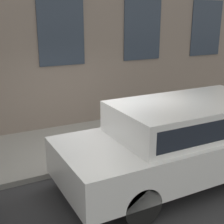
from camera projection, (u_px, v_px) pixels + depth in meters
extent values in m
plane|color=#2D2D30|center=(106.00, 165.00, 7.11)|extent=(80.00, 80.00, 0.00)
cube|color=gray|center=(83.00, 142.00, 8.24)|extent=(2.73, 60.00, 0.12)
cube|color=#2D3847|center=(206.00, 28.00, 10.91)|extent=(0.03, 1.33, 1.86)
cube|color=#2D3847|center=(143.00, 30.00, 9.73)|extent=(0.03, 1.33, 1.86)
cube|color=#2D3847|center=(61.00, 31.00, 8.56)|extent=(0.03, 1.33, 1.86)
cylinder|color=gold|center=(109.00, 151.00, 7.50)|extent=(0.31, 0.31, 0.04)
cylinder|color=gold|center=(109.00, 138.00, 7.40)|extent=(0.23, 0.23, 0.74)
sphere|color=#A4891E|center=(109.00, 123.00, 7.29)|extent=(0.24, 0.24, 0.24)
cylinder|color=black|center=(109.00, 120.00, 7.27)|extent=(0.08, 0.08, 0.10)
cylinder|color=gold|center=(115.00, 133.00, 7.44)|extent=(0.09, 0.10, 0.09)
cylinder|color=gold|center=(103.00, 136.00, 7.30)|extent=(0.09, 0.10, 0.09)
cylinder|color=#726651|center=(115.00, 133.00, 8.01)|extent=(0.07, 0.07, 0.51)
cylinder|color=#726651|center=(113.00, 132.00, 8.10)|extent=(0.07, 0.07, 0.51)
cube|color=#268C4C|center=(114.00, 116.00, 7.92)|extent=(0.14, 0.10, 0.38)
cylinder|color=#268C4C|center=(116.00, 117.00, 7.84)|extent=(0.06, 0.06, 0.37)
cylinder|color=#268C4C|center=(113.00, 115.00, 8.00)|extent=(0.06, 0.06, 0.37)
sphere|color=#8C6647|center=(114.00, 106.00, 7.84)|extent=(0.17, 0.17, 0.17)
cylinder|color=black|center=(140.00, 205.00, 5.01)|extent=(0.24, 0.68, 0.68)
cylinder|color=black|center=(95.00, 163.00, 6.49)|extent=(0.24, 0.68, 0.68)
cylinder|color=black|center=(211.00, 136.00, 7.93)|extent=(0.24, 0.68, 0.68)
cube|color=white|center=(185.00, 147.00, 6.36)|extent=(1.98, 5.24, 0.71)
cube|color=white|center=(192.00, 116.00, 6.23)|extent=(1.74, 3.25, 0.60)
cube|color=#1E232D|center=(192.00, 116.00, 6.23)|extent=(1.75, 2.99, 0.39)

